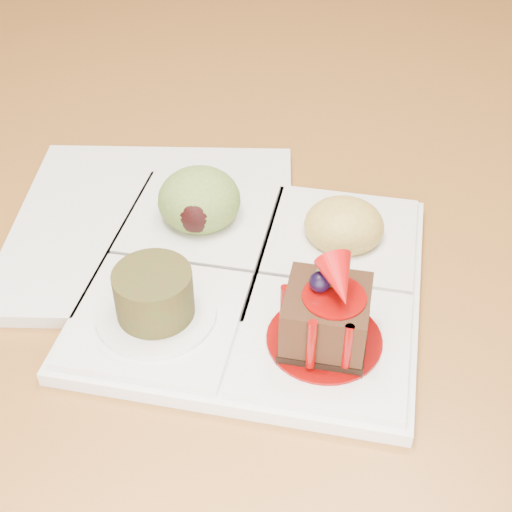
{
  "coord_description": "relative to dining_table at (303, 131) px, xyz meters",
  "views": [
    {
      "loc": [
        -0.0,
        -0.8,
        1.15
      ],
      "look_at": [
        -0.03,
        -0.37,
        0.79
      ],
      "focal_mm": 50.0,
      "sensor_mm": 36.0,
      "label": 1
    }
  ],
  "objects": [
    {
      "name": "dining_table",
      "position": [
        0.0,
        0.0,
        0.0
      ],
      "size": [
        1.0,
        1.8,
        0.75
      ],
      "color": "brown",
      "rests_on": "ground"
    },
    {
      "name": "ground",
      "position": [
        0.0,
        0.0,
        -0.68
      ],
      "size": [
        6.0,
        6.0,
        0.0
      ],
      "primitive_type": "plane",
      "color": "#533317"
    },
    {
      "name": "sampler_plate",
      "position": [
        -0.03,
        -0.37,
        0.09
      ],
      "size": [
        0.3,
        0.3,
        0.1
      ],
      "rotation": [
        0.0,
        0.0,
        -0.13
      ],
      "color": "white",
      "rests_on": "dining_table"
    },
    {
      "name": "second_plate",
      "position": [
        -0.13,
        -0.3,
        0.07
      ],
      "size": [
        0.26,
        0.26,
        0.01
      ],
      "primitive_type": "cube",
      "rotation": [
        0.0,
        0.0,
        0.05
      ],
      "color": "white",
      "rests_on": "dining_table"
    }
  ]
}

